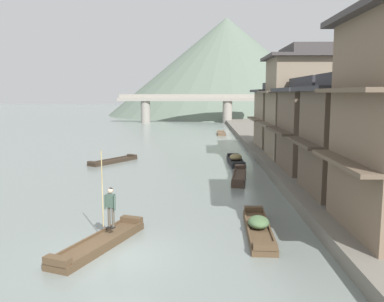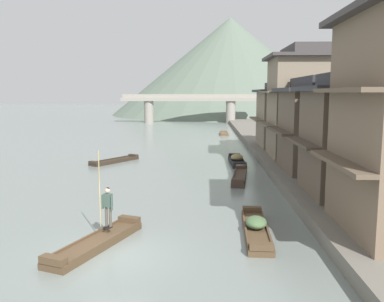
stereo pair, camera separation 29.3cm
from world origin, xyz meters
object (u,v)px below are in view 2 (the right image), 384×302
(boat_foreground_poled, at_px, (97,242))
(boat_moored_far, at_px, (115,161))
(house_waterfront_second, at_px, (355,135))
(stone_bridge, at_px, (190,104))
(boat_moored_third, at_px, (224,134))
(house_waterfront_tall, at_px, (318,125))
(boatman_person, at_px, (107,202))
(boat_moored_second, at_px, (256,228))
(house_waterfront_narrow, at_px, (306,103))
(house_waterfront_far, at_px, (282,115))
(boat_midriver_drifting, at_px, (240,177))
(boat_moored_nearest, at_px, (237,160))

(boat_foreground_poled, bearing_deg, boat_moored_far, 100.57)
(house_waterfront_second, xyz_separation_m, stone_bridge, (-10.73, 58.64, 0.02))
(boat_moored_third, xyz_separation_m, house_waterfront_tall, (4.96, -29.41, 3.46))
(boat_moored_far, relative_size, house_waterfront_second, 0.75)
(boat_foreground_poled, height_order, boat_moored_far, boat_foreground_poled)
(boatman_person, relative_size, boat_moored_second, 0.60)
(boat_foreground_poled, xyz_separation_m, boat_moored_far, (-3.53, 18.94, -0.03))
(boat_moored_third, distance_m, house_waterfront_tall, 30.03)
(boatman_person, bearing_deg, stone_bridge, 89.49)
(house_waterfront_tall, distance_m, house_waterfront_narrow, 6.20)
(house_waterfront_second, xyz_separation_m, house_waterfront_narrow, (0.45, 12.52, 1.29))
(house_waterfront_tall, height_order, house_waterfront_narrow, house_waterfront_narrow)
(boat_foreground_poled, xyz_separation_m, house_waterfront_far, (11.44, 25.69, 3.44))
(boat_midriver_drifting, height_order, stone_bridge, stone_bridge)
(house_waterfront_second, bearing_deg, house_waterfront_far, 90.36)
(house_waterfront_tall, height_order, house_waterfront_far, same)
(boat_moored_third, bearing_deg, boatman_person, -98.58)
(boat_midriver_drifting, xyz_separation_m, stone_bridge, (-5.47, 52.51, 3.46))
(boat_moored_third, xyz_separation_m, house_waterfront_narrow, (5.51, -23.38, 4.76))
(stone_bridge, bearing_deg, boat_moored_far, -95.43)
(house_waterfront_narrow, distance_m, house_waterfront_far, 7.06)
(stone_bridge, bearing_deg, boat_moored_third, -75.99)
(boat_moored_second, xyz_separation_m, boat_moored_third, (0.37, 40.51, -0.09))
(boatman_person, height_order, boat_midriver_drifting, boatman_person)
(boatman_person, xyz_separation_m, boat_moored_far, (-3.79, 18.19, -1.38))
(house_waterfront_second, bearing_deg, boat_moored_third, 98.03)
(boat_moored_nearest, height_order, house_waterfront_far, house_waterfront_far)
(boat_moored_nearest, relative_size, boat_moored_far, 1.07)
(boat_foreground_poled, bearing_deg, house_waterfront_far, 65.98)
(boat_moored_nearest, distance_m, boat_midriver_drifting, 6.29)
(boat_moored_nearest, xyz_separation_m, house_waterfront_tall, (4.88, -5.92, 3.33))
(boat_moored_far, xyz_separation_m, house_waterfront_second, (15.10, -12.69, 3.49))
(boat_moored_second, bearing_deg, house_waterfront_second, 40.30)
(boat_foreground_poled, bearing_deg, boat_moored_nearest, 70.56)
(house_waterfront_far, height_order, stone_bridge, house_waterfront_far)
(boatman_person, relative_size, stone_bridge, 0.12)
(boat_moored_third, bearing_deg, boat_midriver_drifting, -90.38)
(boat_foreground_poled, height_order, boat_midriver_drifting, boat_midriver_drifting)
(boat_moored_second, height_order, boat_moored_third, boat_moored_second)
(boat_moored_second, bearing_deg, boat_midriver_drifting, 89.06)
(boat_foreground_poled, xyz_separation_m, house_waterfront_tall, (11.46, 12.74, 3.45))
(house_waterfront_tall, xyz_separation_m, house_waterfront_narrow, (0.55, 6.03, 1.30))
(boat_foreground_poled, bearing_deg, house_waterfront_narrow, 57.38)
(boatman_person, relative_size, boat_moored_nearest, 0.62)
(boat_foreground_poled, bearing_deg, house_waterfront_tall, 48.02)
(boat_moored_third, bearing_deg, house_waterfront_second, -81.97)
(house_waterfront_second, distance_m, house_waterfront_far, 19.43)
(boat_foreground_poled, relative_size, boat_moored_third, 1.30)
(house_waterfront_narrow, bearing_deg, house_waterfront_far, 94.71)
(house_waterfront_second, height_order, stone_bridge, house_waterfront_second)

